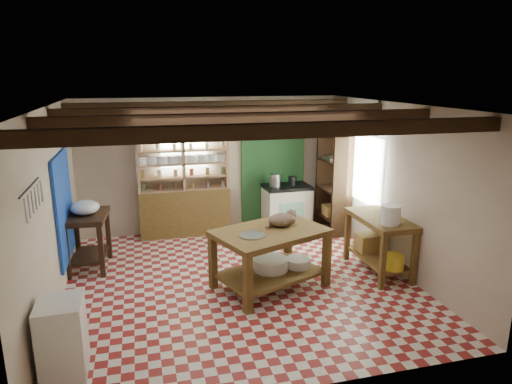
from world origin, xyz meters
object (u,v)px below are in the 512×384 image
object	(u,v)px
cat	(282,220)
prep_table	(88,241)
work_table	(270,259)
right_counter	(379,244)
white_cabinet	(62,337)
stove	(287,207)

from	to	relation	value
cat	prep_table	bearing A→B (deg)	125.63
work_table	cat	world-z (taller)	cat
prep_table	right_counter	world-z (taller)	prep_table
cat	white_cabinet	bearing A→B (deg)	176.87
prep_table	cat	bearing A→B (deg)	-18.68
work_table	right_counter	world-z (taller)	right_counter
white_cabinet	cat	world-z (taller)	cat
prep_table	work_table	bearing A→B (deg)	-22.80
prep_table	cat	xyz separation A→B (m)	(2.81, -1.22, 0.51)
white_cabinet	cat	xyz separation A→B (m)	(2.83, 1.49, 0.56)
white_cabinet	cat	distance (m)	3.25
stove	right_counter	world-z (taller)	right_counter
white_cabinet	right_counter	size ratio (longest dim) A/B	0.64
prep_table	stove	bearing A→B (deg)	20.89
right_counter	prep_table	bearing A→B (deg)	163.63
stove	white_cabinet	distance (m)	5.26
work_table	cat	xyz separation A→B (m)	(0.22, 0.14, 0.53)
prep_table	cat	distance (m)	3.11
work_table	stove	xyz separation A→B (m)	(1.05, 2.41, 0.01)
right_counter	work_table	bearing A→B (deg)	-177.53
prep_table	right_counter	distance (m)	4.56
work_table	cat	bearing A→B (deg)	11.31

